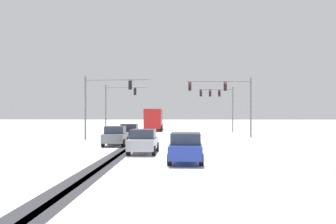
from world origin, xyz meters
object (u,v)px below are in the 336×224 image
at_px(traffic_signal_far_left, 117,100).
at_px(traffic_signal_near_left, 103,96).
at_px(car_black_lead, 129,132).
at_px(car_grey_second, 115,136).
at_px(car_silver_third, 143,141).
at_px(traffic_signal_near_right, 228,95).
at_px(car_blue_fourth, 186,147).
at_px(bus_oncoming, 154,118).
at_px(traffic_signal_far_right, 219,99).

bearing_deg(traffic_signal_far_left, traffic_signal_near_left, -87.94).
relative_size(car_black_lead, car_grey_second, 0.99).
bearing_deg(car_silver_third, traffic_signal_far_left, 104.40).
relative_size(traffic_signal_near_right, car_black_lead, 1.70).
relative_size(car_blue_fourth, bus_oncoming, 0.38).
distance_m(car_grey_second, car_silver_third, 6.29).
xyz_separation_m(car_grey_second, car_silver_third, (2.89, -5.59, 0.00)).
xyz_separation_m(traffic_signal_far_left, car_grey_second, (2.75, -16.40, -3.59)).
height_order(traffic_signal_far_left, bus_oncoming, traffic_signal_far_left).
xyz_separation_m(traffic_signal_far_right, car_silver_third, (-8.23, -25.93, -3.93)).
bearing_deg(bus_oncoming, car_blue_fourth, -83.36).
bearing_deg(car_blue_fourth, traffic_signal_near_left, 116.40).
height_order(traffic_signal_near_left, traffic_signal_far_right, same).
distance_m(traffic_signal_near_right, car_grey_second, 14.02).
xyz_separation_m(traffic_signal_far_left, car_blue_fourth, (8.37, -26.18, -3.59)).
distance_m(traffic_signal_far_left, car_grey_second, 17.01).
bearing_deg(traffic_signal_near_left, car_grey_second, -69.37).
bearing_deg(car_black_lead, car_silver_third, -77.66).
bearing_deg(car_silver_third, traffic_signal_near_left, 113.86).
distance_m(car_grey_second, car_blue_fourth, 11.28).
relative_size(traffic_signal_far_left, car_grey_second, 1.57).
relative_size(traffic_signal_near_right, car_grey_second, 1.68).
bearing_deg(car_grey_second, traffic_signal_near_right, 38.16).
relative_size(traffic_signal_far_left, traffic_signal_near_left, 0.96).
relative_size(car_grey_second, bus_oncoming, 0.37).
distance_m(traffic_signal_far_right, car_blue_fourth, 30.87).
height_order(traffic_signal_far_left, car_silver_third, traffic_signal_far_left).
distance_m(car_black_lead, bus_oncoming, 20.27).
distance_m(traffic_signal_far_left, traffic_signal_near_right, 15.60).
xyz_separation_m(traffic_signal_far_left, bus_oncoming, (4.15, 10.12, -2.41)).
relative_size(traffic_signal_far_left, car_blue_fourth, 1.56).
distance_m(traffic_signal_near_right, car_blue_fourth, 19.17).
relative_size(traffic_signal_near_right, car_blue_fourth, 1.68).
bearing_deg(traffic_signal_near_left, car_blue_fourth, -63.60).
relative_size(traffic_signal_far_left, car_silver_third, 1.57).
relative_size(traffic_signal_far_left, car_black_lead, 1.58).
height_order(traffic_signal_near_right, car_grey_second, traffic_signal_near_right).
bearing_deg(car_black_lead, traffic_signal_far_right, 52.32).
bearing_deg(car_black_lead, bus_oncoming, 86.86).
relative_size(traffic_signal_far_left, traffic_signal_far_right, 1.00).
bearing_deg(traffic_signal_near_left, traffic_signal_near_right, 8.62).
distance_m(car_blue_fourth, bus_oncoming, 36.57).
xyz_separation_m(car_black_lead, car_grey_second, (-0.29, -6.32, 0.00)).
height_order(traffic_signal_far_right, car_silver_third, traffic_signal_far_right).
distance_m(car_silver_third, car_blue_fourth, 5.00).
height_order(car_blue_fourth, bus_oncoming, bus_oncoming).
xyz_separation_m(traffic_signal_far_left, traffic_signal_near_left, (0.36, -10.04, 0.07)).
xyz_separation_m(traffic_signal_far_left, car_black_lead, (3.04, -10.08, -3.59)).
height_order(traffic_signal_far_right, car_black_lead, traffic_signal_far_right).
bearing_deg(bus_oncoming, traffic_signal_far_left, -112.27).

